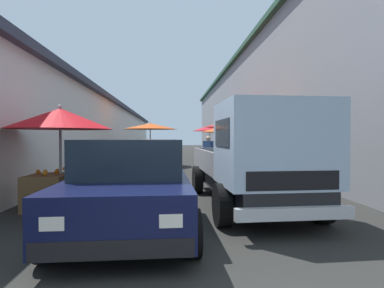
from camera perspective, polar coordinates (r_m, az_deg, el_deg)
The scene contains 12 objects.
ground at distance 14.64m, azimuth -2.27°, elevation -4.59°, with size 90.00×90.00×0.00m, color #282826.
building_left_whitewash at distance 18.16m, azimuth -26.18°, elevation 2.33°, with size 49.80×7.50×3.73m.
building_right_concrete at distance 18.59m, azimuth 20.77°, elevation 6.99°, with size 49.80×7.50×6.73m.
fruit_stall_far_right at distance 20.56m, azimuth 3.33°, elevation 2.16°, with size 2.37×2.37×2.39m.
fruit_stall_near_right at distance 15.56m, azimuth 7.15°, elevation 2.96°, with size 2.54×2.54×2.46m.
fruit_stall_near_left at distance 6.94m, azimuth -23.96°, elevation 1.94°, with size 2.16×2.16×2.17m.
fruit_stall_far_left at distance 11.13m, azimuth 8.47°, elevation 2.08°, with size 2.60×2.60×2.14m.
fruit_stall_mid_lane at distance 15.95m, azimuth -7.91°, elevation 2.33°, with size 2.80×2.80×2.30m.
hatchback_car at distance 5.13m, azimuth -11.07°, elevation -7.12°, with size 3.95×1.99×1.45m.
delivery_truck at distance 5.93m, azimuth 12.58°, elevation -3.07°, with size 4.99×2.14×2.08m.
vendor_by_crates at distance 12.94m, azimuth 3.08°, elevation -1.42°, with size 0.50×0.44×1.55m.
plastic_stool at distance 12.82m, azimuth -4.76°, elevation -3.95°, with size 0.30×0.30×0.43m.
Camera 1 is at (-1.05, 0.42, 1.48)m, focal length 28.32 mm.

